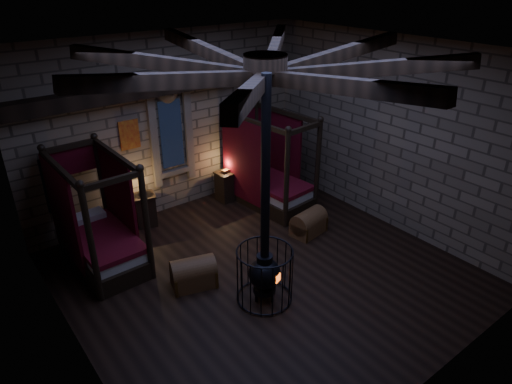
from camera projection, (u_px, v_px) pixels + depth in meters
room at (262, 81)px, 7.36m from camera, size 7.02×7.02×4.29m
bed_left at (101, 238)px, 9.05m from camera, size 1.19×2.19×2.27m
bed_right at (268, 182)px, 11.36m from camera, size 1.35×2.29×2.30m
trunk_left at (194, 273)px, 8.50m from camera, size 0.93×0.73×0.60m
trunk_right at (309, 223)px, 10.16m from camera, size 0.85×0.61×0.58m
nightstand_left at (145, 209)px, 10.44m from camera, size 0.58×0.56×0.93m
nightstand_right at (226, 186)px, 11.57m from camera, size 0.49×0.47×0.83m
stove at (265, 270)px, 7.99m from camera, size 1.01×1.01×4.05m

